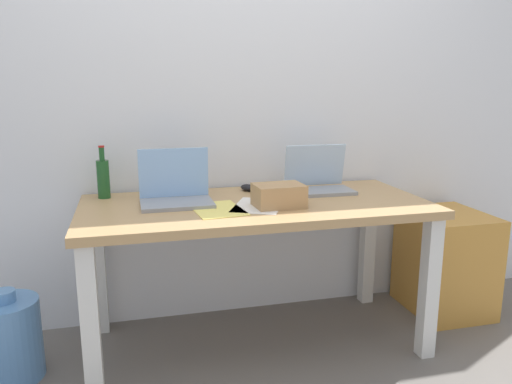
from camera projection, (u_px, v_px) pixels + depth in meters
ground_plane at (256, 342)px, 2.53m from camera, size 8.00×8.00×0.00m
back_wall at (236, 78)px, 2.66m from camera, size 5.20×0.08×2.60m
desk at (256, 222)px, 2.39m from camera, size 1.63×0.75×0.72m
laptop_left at (176, 192)px, 2.33m from camera, size 0.33×0.23×0.25m
laptop_right at (318, 181)px, 2.59m from camera, size 0.33×0.23×0.24m
beer_bottle at (103, 178)px, 2.44m from camera, size 0.06×0.06×0.26m
computer_mouse at (249, 188)px, 2.62m from camera, size 0.10×0.12×0.03m
cardboard_box at (279, 196)px, 2.28m from camera, size 0.23×0.17×0.10m
paper_sheet_center at (258, 206)px, 2.30m from camera, size 0.32×0.36×0.00m
paper_yellow_folder at (218, 209)px, 2.24m from camera, size 0.24×0.32×0.00m
water_cooler_jug at (9, 339)px, 2.19m from camera, size 0.28×0.28×0.41m
filing_cabinet at (445, 262)px, 2.84m from camera, size 0.40×0.48×0.57m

